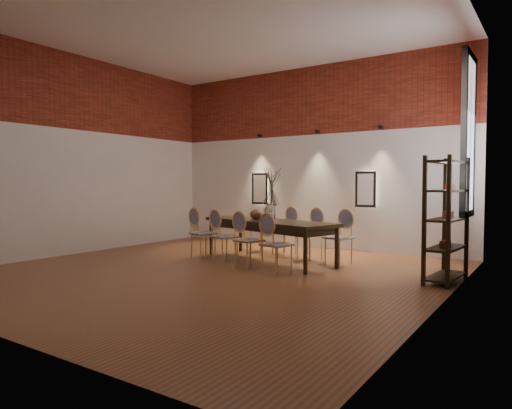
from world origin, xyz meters
The scene contains 30 objects.
floor centered at (0.00, 0.00, -0.01)m, with size 7.00×7.00×0.02m, color brown.
ceiling centered at (0.00, 0.00, 4.01)m, with size 7.00×7.00×0.02m, color silver.
wall_back centered at (0.00, 3.55, 2.00)m, with size 7.00×0.10×4.00m, color silver.
wall_left centered at (-3.55, 0.00, 2.00)m, with size 0.10×7.00×4.00m, color silver.
wall_right centered at (3.55, 0.00, 2.00)m, with size 0.10×7.00×4.00m, color silver.
brick_band_back centered at (0.00, 3.48, 3.25)m, with size 7.00×0.02×1.50m, color maroon.
brick_band_left centered at (-3.48, 0.00, 3.25)m, with size 0.02×7.00×1.50m, color maroon.
brick_band_right centered at (3.48, 0.00, 3.25)m, with size 0.02×7.00×1.50m, color maroon.
niche_left centered at (-1.30, 3.45, 1.30)m, with size 0.36×0.06×0.66m, color #FFEAC6.
niche_right centered at (1.30, 3.45, 1.30)m, with size 0.36×0.06×0.66m, color #FFEAC6.
spot_fixture_left centered at (-1.30, 3.42, 2.55)m, with size 0.08×0.08×0.10m, color black.
spot_fixture_mid centered at (0.20, 3.42, 2.55)m, with size 0.08×0.08×0.10m, color black.
spot_fixture_right centered at (1.60, 3.42, 2.55)m, with size 0.08×0.08×0.10m, color black.
window_glass centered at (3.46, 2.00, 2.15)m, with size 0.02×0.78×2.38m, color silver.
window_frame centered at (3.44, 2.00, 2.15)m, with size 0.08×0.90×2.50m, color black.
window_mullion centered at (3.44, 2.00, 2.15)m, with size 0.06×0.06×2.40m, color black.
dining_table centered at (0.20, 1.40, 0.38)m, with size 2.79×0.90×0.75m, color #2F210F.
chair_near_a centered at (-1.02, 1.01, 0.47)m, with size 0.44×0.44×0.94m, color #DBAB5E, non-canonical shape.
chair_near_b centered at (-0.35, 0.81, 0.47)m, with size 0.44×0.44×0.94m, color #DBAB5E, non-canonical shape.
chair_near_c centered at (0.32, 0.60, 0.47)m, with size 0.44×0.44×0.94m, color #DBAB5E, non-canonical shape.
chair_near_d centered at (0.99, 0.40, 0.47)m, with size 0.44×0.44×0.94m, color #DBAB5E, non-canonical shape.
chair_far_a centered at (-0.59, 2.41, 0.47)m, with size 0.44×0.44×0.94m, color #DBAB5E, non-canonical shape.
chair_far_b centered at (0.08, 2.20, 0.47)m, with size 0.44×0.44×0.94m, color #DBAB5E, non-canonical shape.
chair_far_c centered at (0.75, 1.99, 0.47)m, with size 0.44×0.44×0.94m, color #DBAB5E, non-canonical shape.
chair_far_d centered at (1.41, 1.79, 0.47)m, with size 0.44×0.44×0.94m, color #DBAB5E, non-canonical shape.
vase centered at (0.29, 1.37, 0.90)m, with size 0.14×0.14×0.30m, color silver.
dried_branches centered at (0.29, 1.37, 1.35)m, with size 0.50×0.50×0.70m, color #47382D, non-canonical shape.
bowl centered at (-0.09, 1.44, 0.84)m, with size 0.24×0.24×0.18m, color brown.
book centered at (-0.06, 1.62, 0.77)m, with size 0.26×0.18×0.03m, color #811060.
shelving_rack centered at (3.28, 1.30, 0.90)m, with size 0.38×1.00×1.80m, color black, non-canonical shape.
Camera 1 is at (4.61, -5.64, 1.41)m, focal length 32.00 mm.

